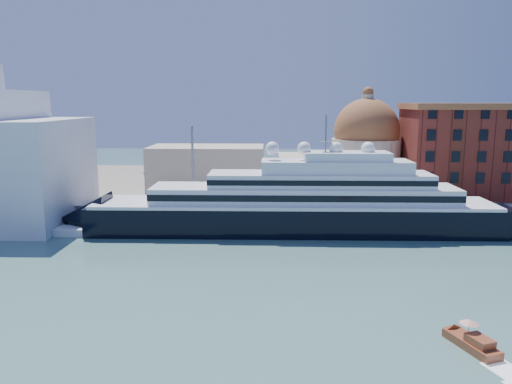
{
  "coord_description": "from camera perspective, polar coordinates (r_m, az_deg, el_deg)",
  "views": [
    {
      "loc": [
        -3.57,
        -73.76,
        25.66
      ],
      "look_at": [
        -5.91,
        18.0,
        8.95
      ],
      "focal_mm": 35.0,
      "sensor_mm": 36.0,
      "label": 1
    }
  ],
  "objects": [
    {
      "name": "service_barge",
      "position": [
        102.72,
        -18.41,
        -4.22
      ],
      "size": [
        12.64,
        4.48,
        2.82
      ],
      "rotation": [
        0.0,
        0.0,
        -0.02
      ],
      "color": "white",
      "rests_on": "ground"
    },
    {
      "name": "water_taxi",
      "position": [
        59.22,
        23.53,
        -15.46
      ],
      "size": [
        4.35,
        6.98,
        3.15
      ],
      "rotation": [
        0.0,
        0.0,
        0.35
      ],
      "color": "maroon",
      "rests_on": "ground"
    },
    {
      "name": "quay_fence",
      "position": [
        105.76,
        3.37,
        -2.02
      ],
      "size": [
        180.0,
        0.1,
        1.2
      ],
      "primitive_type": "cube",
      "color": "slate",
      "rests_on": "quay"
    },
    {
      "name": "ground",
      "position": [
        78.18,
        4.05,
        -8.87
      ],
      "size": [
        400.0,
        400.0,
        0.0
      ],
      "primitive_type": "plane",
      "color": "#38615F",
      "rests_on": "ground"
    },
    {
      "name": "superyacht",
      "position": [
        99.04,
        2.8,
        -1.93
      ],
      "size": [
        90.48,
        12.54,
        27.04
      ],
      "color": "black",
      "rests_on": "ground"
    },
    {
      "name": "quay",
      "position": [
        110.55,
        3.28,
        -2.46
      ],
      "size": [
        180.0,
        10.0,
        2.5
      ],
      "primitive_type": "cube",
      "color": "gray",
      "rests_on": "ground"
    },
    {
      "name": "church",
      "position": [
        132.68,
        5.77,
        3.88
      ],
      "size": [
        66.0,
        18.0,
        25.5
      ],
      "color": "beige",
      "rests_on": "land"
    },
    {
      "name": "lamp_posts",
      "position": [
        107.59,
        -3.41,
        1.84
      ],
      "size": [
        120.8,
        2.4,
        18.0
      ],
      "color": "slate",
      "rests_on": "quay"
    },
    {
      "name": "warehouse",
      "position": [
        138.0,
        25.28,
        4.4
      ],
      "size": [
        43.0,
        19.0,
        23.25
      ],
      "color": "maroon",
      "rests_on": "land"
    },
    {
      "name": "land",
      "position": [
        150.84,
        2.8,
        0.9
      ],
      "size": [
        260.0,
        72.0,
        2.0
      ],
      "primitive_type": "cube",
      "color": "slate",
      "rests_on": "ground"
    }
  ]
}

